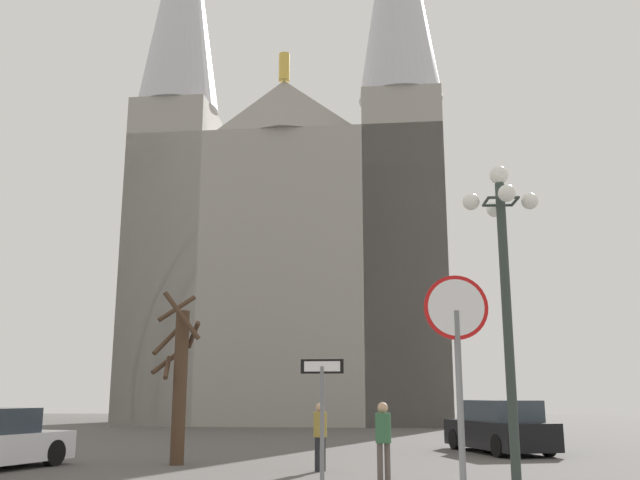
% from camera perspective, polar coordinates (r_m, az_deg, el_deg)
% --- Properties ---
extents(cathedral, '(20.12, 14.79, 38.06)m').
position_cam_1_polar(cathedral, '(46.11, -2.21, 0.25)').
color(cathedral, gray).
rests_on(cathedral, ground).
extents(stop_sign, '(0.81, 0.09, 3.22)m').
position_cam_1_polar(stop_sign, '(8.86, 11.18, -8.94)').
color(stop_sign, slate).
rests_on(stop_sign, ground).
extents(one_way_arrow_sign, '(0.69, 0.11, 2.31)m').
position_cam_1_polar(one_way_arrow_sign, '(11.33, 0.18, -13.94)').
color(one_way_arrow_sign, slate).
rests_on(one_way_arrow_sign, ground).
extents(street_lamp, '(1.30, 1.30, 5.66)m').
position_cam_1_polar(street_lamp, '(12.18, 14.91, -4.15)').
color(street_lamp, '#2D3833').
rests_on(street_lamp, ground).
extents(bare_tree, '(1.36, 1.36, 4.45)m').
position_cam_1_polar(bare_tree, '(18.99, -11.42, -10.89)').
color(bare_tree, '#473323').
rests_on(bare_tree, ground).
extents(parked_car_far_black, '(2.87, 4.81, 1.58)m').
position_cam_1_polar(parked_car_far_black, '(23.06, 14.41, -14.64)').
color(parked_car_far_black, black).
rests_on(parked_car_far_black, ground).
extents(pedestrian_walking, '(0.32, 0.32, 1.56)m').
position_cam_1_polar(pedestrian_walking, '(17.12, 0.01, -15.23)').
color(pedestrian_walking, black).
rests_on(pedestrian_walking, ground).
extents(pedestrian_standing, '(0.32, 0.32, 1.60)m').
position_cam_1_polar(pedestrian_standing, '(14.82, 5.18, -15.51)').
color(pedestrian_standing, '#594C47').
rests_on(pedestrian_standing, ground).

